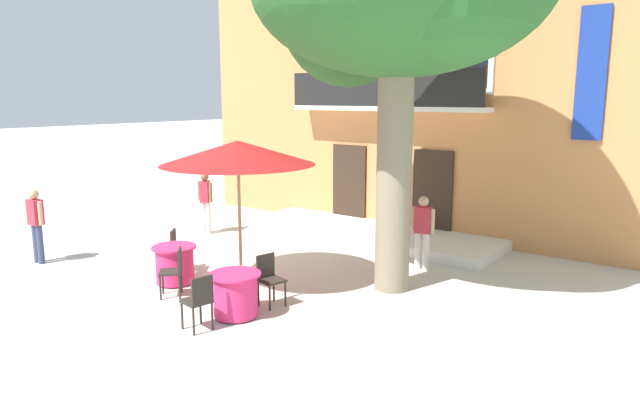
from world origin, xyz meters
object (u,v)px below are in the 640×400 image
object	(u,v)px
cafe_table_middle	(236,294)
cafe_chair_middle_1	(269,276)
pedestrian_near_entrance	(423,229)
pedestrian_mid_plaza	(36,222)
cafe_table_near_tree	(175,264)
pedestrian_by_tree	(205,199)
cafe_chair_near_tree_0	(179,247)
cafe_chair_middle_0	(199,299)
cafe_umbrella	(238,153)
cafe_chair_near_tree_1	(174,269)

from	to	relation	value
cafe_table_middle	cafe_chair_middle_1	distance (m)	0.77
cafe_table_middle	cafe_chair_middle_1	xyz separation A→B (m)	(0.08, 0.75, 0.14)
pedestrian_near_entrance	pedestrian_mid_plaza	world-z (taller)	pedestrian_mid_plaza
cafe_table_near_tree	pedestrian_by_tree	xyz separation A→B (m)	(-2.66, 3.18, 0.55)
cafe_table_near_tree	cafe_chair_near_tree_0	world-z (taller)	cafe_chair_near_tree_0
cafe_chair_middle_0	cafe_umbrella	world-z (taller)	cafe_umbrella
cafe_chair_near_tree_0	pedestrian_mid_plaza	bearing A→B (deg)	-154.06
cafe_chair_middle_1	pedestrian_near_entrance	size ratio (longest dim) A/B	0.57
cafe_chair_middle_1	cafe_chair_middle_0	bearing A→B (deg)	-94.39
cafe_chair_near_tree_0	cafe_chair_near_tree_1	world-z (taller)	same
cafe_table_near_tree	cafe_chair_middle_1	distance (m)	2.29
pedestrian_by_tree	pedestrian_near_entrance	bearing A→B (deg)	5.54
cafe_chair_middle_0	cafe_chair_middle_1	world-z (taller)	same
cafe_table_near_tree	pedestrian_mid_plaza	xyz separation A→B (m)	(-3.54, -0.93, 0.55)
cafe_chair_near_tree_1	pedestrian_mid_plaza	world-z (taller)	pedestrian_mid_plaza
cafe_chair_near_tree_1	cafe_table_middle	distance (m)	1.62
cafe_umbrella	pedestrian_mid_plaza	bearing A→B (deg)	-162.08
cafe_table_near_tree	cafe_chair_middle_1	xyz separation A→B (m)	(2.28, 0.25, 0.14)
cafe_chair_near_tree_1	pedestrian_by_tree	bearing A→B (deg)	131.66
cafe_table_middle	cafe_chair_middle_0	size ratio (longest dim) A/B	0.95
cafe_table_near_tree	cafe_chair_near_tree_1	world-z (taller)	cafe_chair_near_tree_1
cafe_umbrella	pedestrian_by_tree	size ratio (longest dim) A/B	1.75
cafe_table_near_tree	pedestrian_by_tree	bearing A→B (deg)	129.92
cafe_table_middle	cafe_umbrella	world-z (taller)	cafe_umbrella
pedestrian_by_tree	cafe_chair_near_tree_1	bearing A→B (deg)	-48.34
cafe_table_middle	pedestrian_near_entrance	size ratio (longest dim) A/B	0.54
pedestrian_mid_plaza	cafe_chair_near_tree_1	bearing A→B (deg)	6.32
cafe_chair_near_tree_0	cafe_umbrella	size ratio (longest dim) A/B	0.31
cafe_chair_near_tree_1	pedestrian_near_entrance	xyz separation A→B (m)	(2.89, 4.25, 0.37)
cafe_chair_middle_1	pedestrian_by_tree	xyz separation A→B (m)	(-4.94, 2.93, 0.41)
cafe_chair_near_tree_0	pedestrian_mid_plaza	distance (m)	3.37
cafe_table_near_tree	cafe_table_middle	world-z (taller)	same
cafe_umbrella	pedestrian_by_tree	distance (m)	4.94
cafe_table_near_tree	cafe_table_middle	distance (m)	2.26
cafe_table_near_tree	cafe_umbrella	world-z (taller)	cafe_umbrella
cafe_umbrella	cafe_chair_near_tree_0	bearing A→B (deg)	-177.51
pedestrian_near_entrance	cafe_chair_middle_0	bearing A→B (deg)	-104.64
pedestrian_near_entrance	pedestrian_by_tree	xyz separation A→B (m)	(-6.13, -0.59, 0.04)
cafe_chair_near_tree_0	cafe_table_middle	bearing A→B (deg)	-20.72
cafe_table_near_tree	pedestrian_near_entrance	xyz separation A→B (m)	(3.47, 3.77, 0.50)
cafe_chair_middle_0	pedestrian_mid_plaza	world-z (taller)	pedestrian_mid_plaza
pedestrian_mid_plaza	pedestrian_by_tree	bearing A→B (deg)	77.92
cafe_umbrella	pedestrian_near_entrance	bearing A→B (deg)	54.52
cafe_table_near_tree	pedestrian_near_entrance	bearing A→B (deg)	47.36
cafe_table_near_tree	cafe_chair_near_tree_0	distance (m)	0.77
cafe_umbrella	pedestrian_near_entrance	world-z (taller)	cafe_umbrella
cafe_chair_middle_0	cafe_chair_middle_1	distance (m)	1.51
cafe_chair_middle_0	pedestrian_by_tree	size ratio (longest dim) A/B	0.55
cafe_chair_near_tree_1	cafe_chair_middle_0	distance (m)	1.76
cafe_umbrella	pedestrian_mid_plaza	size ratio (longest dim) A/B	1.74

